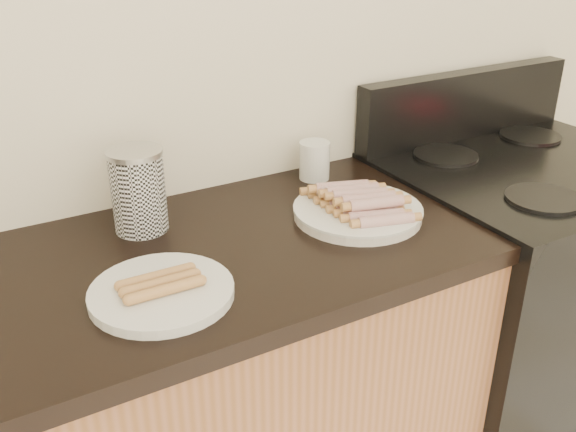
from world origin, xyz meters
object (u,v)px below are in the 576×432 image
stove (510,305)px  mug (314,160)px  main_plate (358,213)px  canister (138,190)px  side_plate (162,292)px

stove → mug: 0.78m
main_plate → mug: mug is taller
canister → mug: (0.49, 0.06, -0.04)m
canister → mug: bearing=7.2°
canister → mug: 0.49m
side_plate → mug: mug is taller
main_plate → mug: 0.25m
main_plate → canister: (-0.45, 0.19, 0.08)m
main_plate → mug: (0.04, 0.25, 0.04)m
stove → side_plate: size_ratio=3.43×
main_plate → canister: canister is taller
stove → mug: (-0.56, 0.24, 0.49)m
main_plate → side_plate: (-0.51, -0.10, -0.00)m
stove → mug: mug is taller
stove → main_plate: (-0.59, -0.00, 0.45)m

